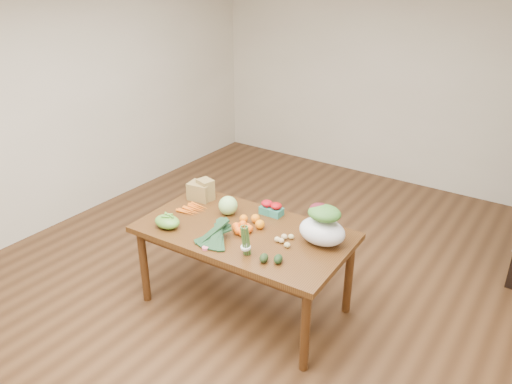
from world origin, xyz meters
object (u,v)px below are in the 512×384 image
Objects in this scene: paper_bag at (200,189)px; cabbage at (228,205)px; mandarin_cluster at (243,226)px; kale_bunch at (213,235)px; dining_table at (245,269)px; salad_bag at (322,227)px; asparagus_bundle at (246,240)px.

cabbage is (0.39, -0.09, -0.02)m from paper_bag.
kale_bunch is (-0.08, -0.28, 0.03)m from mandarin_cluster.
dining_table is 0.43m from mandarin_cluster.
mandarin_cluster is 0.49× the size of salad_bag.
dining_table is at bearing 104.45° from mandarin_cluster.
dining_table is 4.63× the size of salad_bag.
mandarin_cluster is 0.65m from salad_bag.
dining_table is 0.63m from asparagus_bundle.
salad_bag is at bearing -3.11° from paper_bag.
paper_bag is (-0.67, 0.24, 0.47)m from dining_table.
dining_table is at bearing 125.39° from asparagus_bundle.
salad_bag reaches higher than mandarin_cluster.
cabbage is at bearing 136.24° from asparagus_bundle.
mandarin_cluster is 0.72× the size of asparagus_bundle.
paper_bag is at bearing 146.70° from asparagus_bundle.
paper_bag is 1.67× the size of cabbage.
kale_bunch is (0.59, -0.55, -0.02)m from paper_bag.
cabbage is 0.44× the size of salad_bag.
mandarin_cluster is 0.30m from kale_bunch.
asparagus_bundle is at bearing -31.11° from paper_bag.
kale_bunch is 1.60× the size of asparagus_bundle.
dining_table is 4.29× the size of kale_bunch.
cabbage is 0.68m from asparagus_bundle.
paper_bag is at bearing 166.74° from cabbage.
salad_bag is (0.89, 0.02, 0.06)m from cabbage.
mandarin_cluster is (0.28, -0.18, -0.03)m from cabbage.
paper_bag reaches higher than cabbage.
paper_bag reaches higher than mandarin_cluster.
kale_bunch is at bearing -105.82° from mandarin_cluster.
cabbage is at bearing 147.98° from mandarin_cluster.
asparagus_bundle is (0.51, -0.45, 0.04)m from cabbage.
cabbage is at bearing 149.14° from dining_table.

